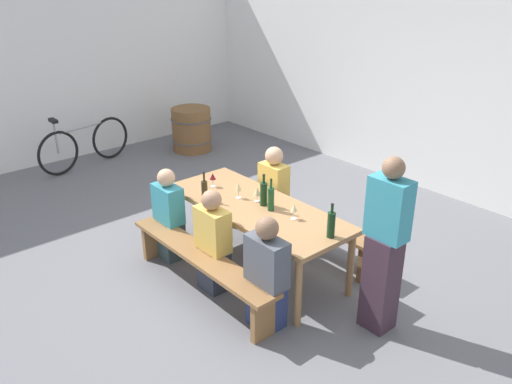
# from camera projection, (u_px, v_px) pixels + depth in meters

# --- Properties ---
(ground_plane) EXTENTS (24.00, 24.00, 0.00)m
(ground_plane) POSITION_uv_depth(u_px,v_px,m) (256.00, 267.00, 5.74)
(ground_plane) COLOR slate
(back_wall) EXTENTS (14.00, 0.20, 3.20)m
(back_wall) POSITION_uv_depth(u_px,v_px,m) (445.00, 79.00, 7.13)
(back_wall) COLOR white
(back_wall) RESTS_ON ground
(side_wall) EXTENTS (0.20, 7.19, 3.20)m
(side_wall) POSITION_uv_depth(u_px,v_px,m) (61.00, 61.00, 8.40)
(side_wall) COLOR white
(side_wall) RESTS_ON ground
(tasting_table) EXTENTS (2.15, 0.84, 0.75)m
(tasting_table) POSITION_uv_depth(u_px,v_px,m) (256.00, 212.00, 5.47)
(tasting_table) COLOR #9E7247
(tasting_table) RESTS_ON ground
(bench_near) EXTENTS (2.05, 0.30, 0.45)m
(bench_near) POSITION_uv_depth(u_px,v_px,m) (201.00, 262.00, 5.16)
(bench_near) COLOR olive
(bench_near) RESTS_ON ground
(bench_far) EXTENTS (2.05, 0.30, 0.45)m
(bench_far) POSITION_uv_depth(u_px,v_px,m) (303.00, 219.00, 6.03)
(bench_far) COLOR olive
(bench_far) RESTS_ON ground
(wine_bottle_0) EXTENTS (0.08, 0.08, 0.34)m
(wine_bottle_0) POSITION_uv_depth(u_px,v_px,m) (264.00, 193.00, 5.39)
(wine_bottle_0) COLOR #143319
(wine_bottle_0) RESTS_ON tasting_table
(wine_bottle_1) EXTENTS (0.07, 0.07, 0.34)m
(wine_bottle_1) POSITION_uv_depth(u_px,v_px,m) (331.00, 224.00, 4.76)
(wine_bottle_1) COLOR #143319
(wine_bottle_1) RESTS_ON tasting_table
(wine_bottle_2) EXTENTS (0.07, 0.07, 0.34)m
(wine_bottle_2) POSITION_uv_depth(u_px,v_px,m) (271.00, 198.00, 5.28)
(wine_bottle_2) COLOR #194723
(wine_bottle_2) RESTS_ON tasting_table
(wine_bottle_3) EXTENTS (0.07, 0.07, 0.32)m
(wine_bottle_3) POSITION_uv_depth(u_px,v_px,m) (205.00, 190.00, 5.50)
(wine_bottle_3) COLOR #332814
(wine_bottle_3) RESTS_ON tasting_table
(wine_glass_0) EXTENTS (0.06, 0.06, 0.18)m
(wine_glass_0) POSITION_uv_depth(u_px,v_px,m) (238.00, 187.00, 5.55)
(wine_glass_0) COLOR silver
(wine_glass_0) RESTS_ON tasting_table
(wine_glass_1) EXTENTS (0.07, 0.07, 0.16)m
(wine_glass_1) POSITION_uv_depth(u_px,v_px,m) (213.00, 177.00, 5.84)
(wine_glass_1) COLOR silver
(wine_glass_1) RESTS_ON tasting_table
(wine_glass_2) EXTENTS (0.07, 0.07, 0.16)m
(wine_glass_2) POSITION_uv_depth(u_px,v_px,m) (294.00, 208.00, 5.10)
(wine_glass_2) COLOR silver
(wine_glass_2) RESTS_ON tasting_table
(wine_glass_3) EXTENTS (0.08, 0.08, 0.17)m
(wine_glass_3) POSITION_uv_depth(u_px,v_px,m) (257.00, 191.00, 5.48)
(wine_glass_3) COLOR silver
(wine_glass_3) RESTS_ON tasting_table
(seated_guest_near_0) EXTENTS (0.36, 0.24, 1.06)m
(seated_guest_near_0) POSITION_uv_depth(u_px,v_px,m) (169.00, 217.00, 5.75)
(seated_guest_near_0) COLOR #324246
(seated_guest_near_0) RESTS_ON ground
(seated_guest_near_1) EXTENTS (0.37, 0.24, 1.09)m
(seated_guest_near_1) POSITION_uv_depth(u_px,v_px,m) (213.00, 243.00, 5.18)
(seated_guest_near_1) COLOR #2E3341
(seated_guest_near_1) RESTS_ON ground
(seated_guest_near_2) EXTENTS (0.40, 0.24, 1.10)m
(seated_guest_near_2) POSITION_uv_depth(u_px,v_px,m) (267.00, 276.00, 4.63)
(seated_guest_near_2) COLOR navy
(seated_guest_near_2) RESTS_ON ground
(seated_guest_far_0) EXTENTS (0.34, 0.24, 1.17)m
(seated_guest_far_0) POSITION_uv_depth(u_px,v_px,m) (273.00, 196.00, 6.10)
(seated_guest_far_0) COLOR #34563F
(seated_guest_far_0) RESTS_ON ground
(standing_host) EXTENTS (0.35, 0.24, 1.65)m
(standing_host) POSITION_uv_depth(u_px,v_px,m) (384.00, 249.00, 4.51)
(standing_host) COLOR #3A2733
(standing_host) RESTS_ON ground
(wine_barrel) EXTENTS (0.71, 0.71, 0.75)m
(wine_barrel) POSITION_uv_depth(u_px,v_px,m) (192.00, 129.00, 9.16)
(wine_barrel) COLOR brown
(wine_barrel) RESTS_ON ground
(parked_bicycle_0) EXTENTS (0.38, 1.66, 0.90)m
(parked_bicycle_0) POSITION_uv_depth(u_px,v_px,m) (85.00, 144.00, 8.42)
(parked_bicycle_0) COLOR black
(parked_bicycle_0) RESTS_ON ground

